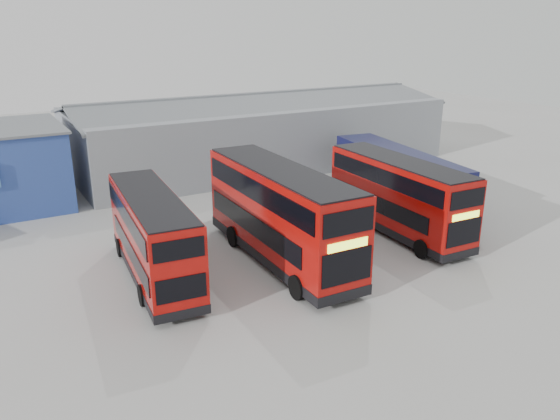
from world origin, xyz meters
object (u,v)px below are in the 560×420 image
object	(u,v)px
maintenance_shed	(259,132)
double_decker_centre	(280,216)
double_decker_right	(398,197)
single_decker_blue	(397,176)
double_decker_left	(153,238)

from	to	relation	value
maintenance_shed	double_decker_centre	bearing A→B (deg)	-115.20
double_decker_right	maintenance_shed	bearing A→B (deg)	89.02
double_decker_right	single_decker_blue	bearing A→B (deg)	51.42
double_decker_left	maintenance_shed	bearing A→B (deg)	-124.81
maintenance_shed	double_decker_right	bearing A→B (deg)	-93.64
maintenance_shed	double_decker_centre	distance (m)	20.57
double_decker_centre	single_decker_blue	world-z (taller)	double_decker_centre
double_decker_left	single_decker_blue	distance (m)	17.87
double_decker_left	double_decker_right	size ratio (longest dim) A/B	0.96
double_decker_centre	double_decker_right	size ratio (longest dim) A/B	1.12
double_decker_left	single_decker_blue	size ratio (longest dim) A/B	0.76
double_decker_left	double_decker_right	xyz separation A→B (m)	(13.53, -1.15, 0.10)
maintenance_shed	single_decker_blue	world-z (taller)	maintenance_shed
maintenance_shed	double_decker_centre	xyz separation A→B (m)	(-8.76, -18.61, -0.24)
maintenance_shed	double_decker_left	xyz separation A→B (m)	(-14.71, -17.40, -0.61)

